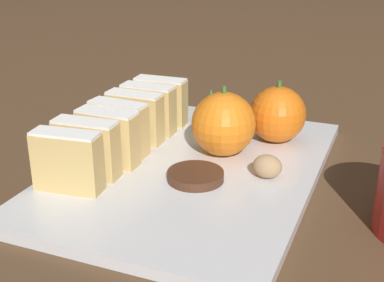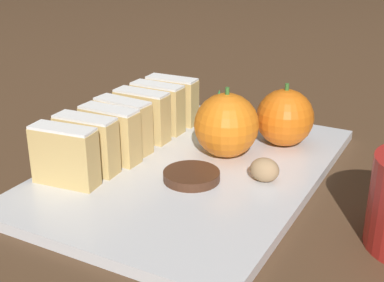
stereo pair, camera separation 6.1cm
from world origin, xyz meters
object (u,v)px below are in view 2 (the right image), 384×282
(orange_far, at_px, (226,125))
(walnut, at_px, (265,169))
(orange_near, at_px, (285,118))
(chocolate_cookie, at_px, (192,176))

(orange_far, distance_m, walnut, 0.08)
(orange_near, distance_m, walnut, 0.11)
(orange_far, xyz_separation_m, chocolate_cookie, (-0.00, -0.08, -0.03))
(chocolate_cookie, bearing_deg, walnut, 27.91)
(orange_near, xyz_separation_m, chocolate_cookie, (-0.05, -0.15, -0.03))
(orange_near, height_order, walnut, orange_near)
(orange_far, height_order, chocolate_cookie, orange_far)
(orange_far, distance_m, chocolate_cookie, 0.09)
(orange_far, xyz_separation_m, walnut, (0.07, -0.04, -0.03))
(orange_near, xyz_separation_m, orange_far, (-0.05, -0.07, 0.00))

